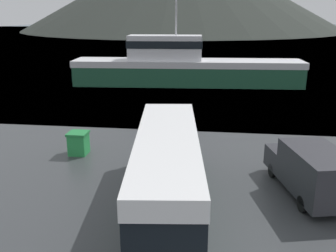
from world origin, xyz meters
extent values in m
plane|color=#475B6B|center=(0.00, 139.87, 0.00)|extent=(240.00, 240.00, 0.00)
cube|color=#146B3D|center=(-1.97, 8.99, 0.94)|extent=(3.66, 10.95, 0.99)
cube|color=black|center=(-1.97, 8.99, 2.00)|extent=(3.58, 10.73, 1.13)
cube|color=white|center=(-1.97, 8.99, 2.92)|extent=(3.66, 10.95, 0.71)
cube|color=black|center=(-2.57, 14.35, 1.81)|extent=(2.18, 0.30, 1.52)
cylinder|color=black|center=(-3.47, 12.61, 0.45)|extent=(0.40, 0.93, 0.90)
cylinder|color=black|center=(-1.31, 12.85, 0.45)|extent=(0.40, 0.93, 0.90)
cube|color=#2D2D33|center=(4.44, 10.54, 1.33)|extent=(2.99, 4.28, 1.95)
cube|color=#2D2D33|center=(3.81, 13.25, 0.89)|extent=(2.49, 2.11, 1.07)
cube|color=black|center=(3.99, 12.45, 1.76)|extent=(1.81, 0.47, 0.68)
cylinder|color=black|center=(2.91, 12.81, 0.35)|extent=(0.37, 0.73, 0.70)
cylinder|color=black|center=(4.81, 13.25, 0.35)|extent=(0.37, 0.73, 0.70)
cylinder|color=black|center=(3.68, 9.45, 0.35)|extent=(0.37, 0.73, 0.70)
cube|color=#1E5138|center=(-3.27, 37.20, 1.41)|extent=(25.63, 5.85, 2.82)
cube|color=silver|center=(-3.27, 37.20, 2.46)|extent=(25.89, 5.91, 0.70)
cube|color=silver|center=(-5.81, 37.04, 4.16)|extent=(8.30, 3.50, 2.70)
cube|color=black|center=(-5.81, 37.04, 4.57)|extent=(8.47, 3.59, 0.81)
cylinder|color=#B2B2B7|center=(-4.59, 37.12, 7.67)|extent=(0.20, 0.20, 4.31)
cube|color=green|center=(-7.94, 14.70, 0.60)|extent=(1.01, 1.02, 1.20)
cube|color=#227D3C|center=(-7.94, 14.70, 1.27)|extent=(1.11, 1.12, 0.13)
camera|label=1|loc=(-0.16, -5.11, 8.05)|focal=40.00mm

